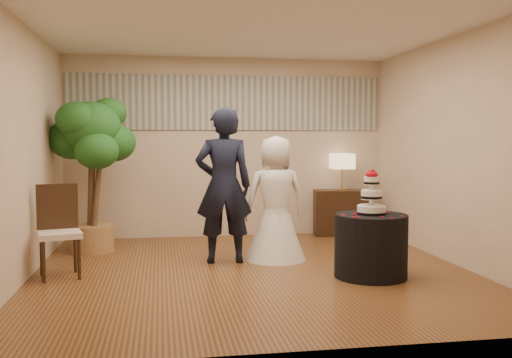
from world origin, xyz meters
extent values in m
cube|color=brown|center=(0.00, 0.00, 0.00)|extent=(5.00, 5.00, 0.00)
cube|color=white|center=(0.00, 0.00, 2.80)|extent=(5.00, 5.00, 0.00)
cube|color=beige|center=(0.00, 2.50, 1.40)|extent=(5.00, 0.06, 2.80)
cube|color=beige|center=(0.00, -2.50, 1.40)|extent=(5.00, 0.06, 2.80)
cube|color=beige|center=(-2.50, 0.00, 1.40)|extent=(0.06, 5.00, 2.80)
cube|color=beige|center=(2.50, 0.00, 1.40)|extent=(0.06, 5.00, 2.80)
cube|color=#9A9B8D|center=(0.00, 2.48, 2.10)|extent=(4.90, 0.02, 0.85)
imported|color=black|center=(-0.28, 0.56, 0.96)|extent=(0.72, 0.49, 1.92)
imported|color=white|center=(0.39, 0.62, 0.79)|extent=(0.83, 0.83, 1.58)
cylinder|color=black|center=(1.25, -0.46, 0.35)|extent=(1.04, 1.04, 0.70)
cube|color=black|center=(1.80, 2.24, 0.36)|extent=(0.91, 0.51, 0.72)
camera|label=1|loc=(-1.05, -6.43, 1.55)|focal=40.00mm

